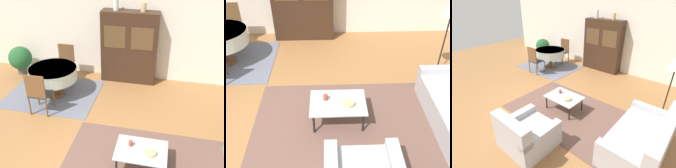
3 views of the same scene
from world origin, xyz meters
The scene contains 17 objects.
ground_plane centered at (0.00, 0.00, 0.00)m, with size 14.00×14.00×0.00m, color #9E6B3D.
wall_back centered at (0.00, 3.63, 1.35)m, with size 10.00×0.06×2.70m.
area_rug centered at (1.09, 0.25, 0.01)m, with size 3.01×1.97×0.01m.
dining_rug centered at (-1.52, 2.20, 0.01)m, with size 2.25×1.79×0.01m.
couch centered at (2.97, 0.17, 0.29)m, with size 0.93×1.73×0.83m.
armchair centered at (1.22, -1.15, 0.29)m, with size 0.93×0.92×0.80m.
coffee_table centered at (0.96, 0.26, 0.36)m, with size 0.88×0.64×0.38m.
display_cabinet centered at (0.23, 3.37, 0.96)m, with size 1.46×0.42×1.92m.
dining_table centered at (-1.45, 2.18, 0.60)m, with size 1.17×1.17×0.75m.
dining_chair_near centered at (-1.45, 1.37, 0.57)m, with size 0.44×0.44×1.01m.
dining_chair_far centered at (-1.45, 2.99, 0.57)m, with size 0.44×0.44×1.01m.
floor_lamp centered at (2.99, 1.45, 1.38)m, with size 0.36×0.36×1.61m.
cup centered at (0.77, 0.33, 0.44)m, with size 0.08×0.08×0.09m.
bowl centered at (1.12, 0.19, 0.42)m, with size 0.19×0.19×0.05m.
vase_tall centered at (-0.13, 3.37, 2.08)m, with size 0.13×0.13×0.30m.
vase_short centered at (0.55, 3.37, 2.04)m, with size 0.13×0.13×0.23m.
potted_plant centered at (-2.87, 3.10, 0.47)m, with size 0.66×0.66×0.82m.
Camera 3 is at (3.45, -2.62, 2.69)m, focal length 28.00 mm.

